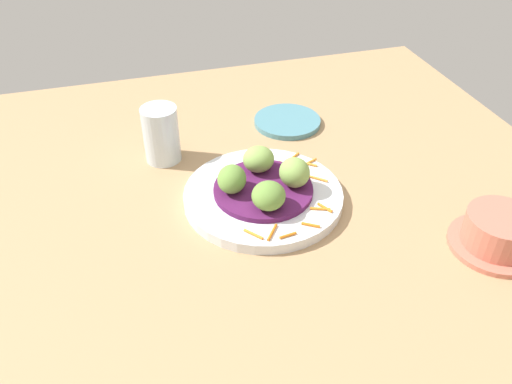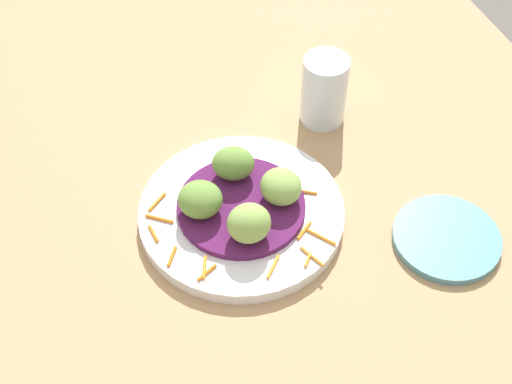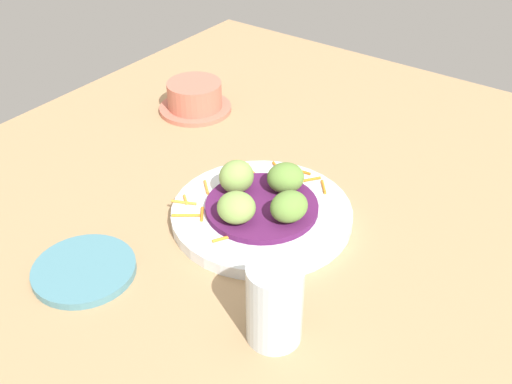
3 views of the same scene
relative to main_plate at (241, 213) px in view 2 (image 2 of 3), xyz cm
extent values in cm
cube|color=tan|center=(4.74, -2.58, -1.87)|extent=(110.00, 110.00, 2.00)
cylinder|color=silver|center=(0.00, 0.00, 0.00)|extent=(24.77, 24.77, 1.73)
cylinder|color=#51194C|center=(0.00, 0.00, 1.30)|extent=(15.41, 15.41, 0.86)
cylinder|color=orange|center=(6.66, 6.83, 1.07)|extent=(1.44, 2.94, 0.40)
cylinder|color=orange|center=(-0.59, 9.31, 1.07)|extent=(2.48, 2.66, 0.40)
cylinder|color=orange|center=(9.66, -1.61, 1.07)|extent=(3.03, 2.41, 0.40)
cylinder|color=orange|center=(10.86, 0.30, 1.07)|extent=(0.74, 2.57, 0.40)
cylinder|color=orange|center=(9.28, -4.25, 1.07)|extent=(2.72, 2.30, 0.40)
cylinder|color=orange|center=(9.68, 4.15, 1.07)|extent=(1.80, 2.48, 0.40)
cylinder|color=orange|center=(-7.31, 7.31, 1.07)|extent=(2.58, 3.29, 0.40)
cylinder|color=orange|center=(6.59, 7.58, 1.07)|extent=(2.61, 1.60, 0.40)
cylinder|color=orange|center=(-8.31, 0.32, 1.07)|extent=(2.45, 1.69, 0.40)
cylinder|color=orange|center=(-5.25, 9.47, 1.07)|extent=(1.85, 3.41, 0.40)
cylinder|color=orange|center=(-5.80, 5.74, 1.07)|extent=(2.54, 2.09, 0.40)
cylinder|color=orange|center=(-4.63, 9.71, 1.07)|extent=(1.61, 1.84, 0.40)
ellipsoid|color=#84A851|center=(0.65, 4.77, 4.00)|extent=(5.06, 4.70, 4.55)
ellipsoid|color=#84A851|center=(-4.77, 0.65, 3.75)|extent=(6.21, 6.34, 4.04)
ellipsoid|color=olive|center=(-0.65, -4.77, 3.78)|extent=(6.36, 5.89, 4.11)
ellipsoid|color=olive|center=(4.77, -0.65, 3.72)|extent=(6.86, 6.73, 3.98)
cylinder|color=teal|center=(-21.66, 11.43, -0.36)|extent=(12.74, 12.74, 1.02)
cylinder|color=silver|center=(-16.20, -13.18, 4.04)|extent=(6.12, 6.12, 9.81)
camera|label=1|loc=(62.36, -19.34, 50.43)|focal=37.14mm
camera|label=2|loc=(16.34, 51.26, 65.96)|focal=49.49mm
camera|label=3|loc=(-54.89, -38.75, 51.28)|focal=43.27mm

